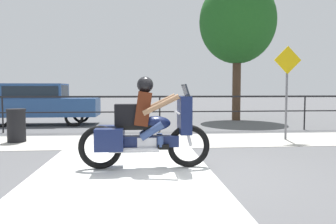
# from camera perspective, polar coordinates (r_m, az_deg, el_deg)

# --- Properties ---
(ground_plane) EXTENTS (120.00, 120.00, 0.00)m
(ground_plane) POSITION_cam_1_polar(r_m,az_deg,el_deg) (5.71, 2.07, -10.40)
(ground_plane) COLOR #565659
(sidewalk_band) EXTENTS (44.00, 2.40, 0.01)m
(sidewalk_band) POSITION_cam_1_polar(r_m,az_deg,el_deg) (9.02, -0.61, -5.02)
(sidewalk_band) COLOR #B7B2A8
(sidewalk_band) RESTS_ON ground
(crosswalk_band) EXTENTS (3.03, 6.00, 0.01)m
(crosswalk_band) POSITION_cam_1_polar(r_m,az_deg,el_deg) (5.48, -7.88, -11.01)
(crosswalk_band) COLOR silver
(crosswalk_band) RESTS_ON ground
(fence_railing) EXTENTS (36.00, 0.05, 1.20)m
(fence_railing) POSITION_cam_1_polar(r_m,az_deg,el_deg) (11.02, -1.45, 1.52)
(fence_railing) COLOR black
(fence_railing) RESTS_ON ground
(motorcycle) EXTENTS (2.36, 0.76, 1.64)m
(motorcycle) POSITION_cam_1_polar(r_m,az_deg,el_deg) (5.87, -4.12, -2.82)
(motorcycle) COLOR black
(motorcycle) RESTS_ON ground
(parked_car) EXTENTS (4.30, 1.63, 1.64)m
(parked_car) POSITION_cam_1_polar(r_m,az_deg,el_deg) (13.94, -21.27, 1.73)
(parked_car) COLOR #284C84
(parked_car) RESTS_ON ground
(trash_bin) EXTENTS (0.49, 0.49, 0.90)m
(trash_bin) POSITION_cam_1_polar(r_m,az_deg,el_deg) (9.65, -24.90, -2.13)
(trash_bin) COLOR black
(trash_bin) RESTS_ON ground
(street_sign) EXTENTS (0.77, 0.06, 2.61)m
(street_sign) POSITION_cam_1_polar(r_m,az_deg,el_deg) (9.71, 20.02, 5.18)
(street_sign) COLOR slate
(street_sign) RESTS_ON ground
(tree_behind_sign) EXTENTS (3.43, 3.43, 6.35)m
(tree_behind_sign) POSITION_cam_1_polar(r_m,az_deg,el_deg) (15.60, 12.00, 15.06)
(tree_behind_sign) COLOR #473323
(tree_behind_sign) RESTS_ON ground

